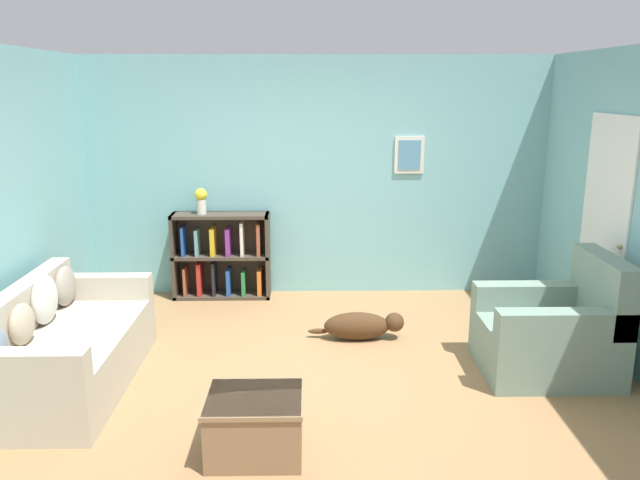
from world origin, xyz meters
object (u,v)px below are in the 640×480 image
object	(u,v)px
recliner_chair	(554,333)
bookshelf	(222,257)
couch	(62,348)
coffee_table	(255,423)
vase	(201,200)
dog	(361,326)

from	to	relation	value
recliner_chair	bookshelf	bearing A→B (deg)	146.47
couch	bookshelf	world-z (taller)	bookshelf
bookshelf	coffee_table	world-z (taller)	bookshelf
vase	recliner_chair	bearing A→B (deg)	-31.54
bookshelf	dog	bearing A→B (deg)	-41.00
dog	vase	world-z (taller)	vase
couch	coffee_table	size ratio (longest dim) A/B	2.90
coffee_table	dog	distance (m)	2.00
couch	dog	world-z (taller)	couch
vase	bookshelf	bearing A→B (deg)	5.87
couch	vase	world-z (taller)	vase
couch	vase	size ratio (longest dim) A/B	6.40
couch	dog	size ratio (longest dim) A/B	2.01
bookshelf	vase	world-z (taller)	vase
bookshelf	vase	distance (m)	0.68
couch	bookshelf	bearing A→B (deg)	65.63
dog	vase	bearing A→B (deg)	143.12
coffee_table	vase	bearing A→B (deg)	104.87
bookshelf	dog	xyz separation A→B (m)	(1.43, -1.25, -0.32)
dog	coffee_table	bearing A→B (deg)	-114.30
vase	coffee_table	bearing A→B (deg)	-75.13
dog	recliner_chair	bearing A→B (deg)	-24.95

